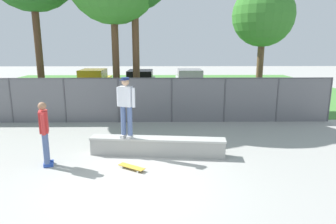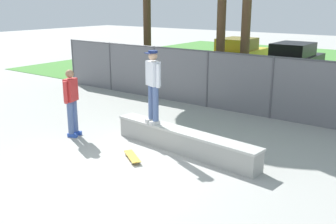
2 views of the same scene
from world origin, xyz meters
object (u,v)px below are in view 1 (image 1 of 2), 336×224
(skateboard, at_px, (132,167))
(car_black, at_px, (141,82))
(car_yellow, at_px, (94,81))
(bystander, at_px, (44,131))
(concrete_ledge, at_px, (157,146))
(skateboarder, at_px, (126,105))
(car_white, at_px, (190,81))
(tree_far, at_px, (263,16))

(skateboard, height_order, car_black, car_black)
(car_yellow, height_order, bystander, bystander)
(skateboard, bearing_deg, car_yellow, 106.86)
(concrete_ledge, height_order, skateboarder, skateboarder)
(car_black, bearing_deg, car_white, 10.42)
(skateboarder, height_order, skateboard, skateboarder)
(skateboard, relative_size, tree_far, 0.13)
(car_yellow, bearing_deg, skateboarder, -72.72)
(skateboard, height_order, car_white, car_white)
(tree_far, relative_size, bystander, 3.40)
(car_yellow, height_order, car_black, same)
(skateboarder, xyz_separation_m, bystander, (-2.16, -0.78, -0.58))
(tree_far, xyz_separation_m, car_black, (-6.36, 5.03, -3.82))
(car_black, distance_m, car_white, 3.40)
(tree_far, distance_m, car_yellow, 11.84)
(skateboard, bearing_deg, bystander, 172.54)
(skateboard, xyz_separation_m, car_white, (2.67, 12.99, 0.77))
(skateboarder, distance_m, car_white, 12.27)
(bystander, bearing_deg, car_yellow, 96.97)
(concrete_ledge, distance_m, car_white, 12.07)
(car_yellow, bearing_deg, car_white, -0.61)
(car_white, bearing_deg, skateboarder, -103.75)
(concrete_ledge, height_order, car_yellow, car_yellow)
(tree_far, bearing_deg, skateboarder, -133.47)
(tree_far, xyz_separation_m, car_white, (-3.01, 5.65, -3.82))
(concrete_ledge, xyz_separation_m, car_white, (1.99, 11.89, 0.56))
(concrete_ledge, bearing_deg, car_white, 80.50)
(concrete_ledge, relative_size, car_black, 0.99)
(car_yellow, relative_size, bystander, 2.31)
(concrete_ledge, height_order, bystander, bystander)
(concrete_ledge, bearing_deg, car_black, 96.84)
(car_yellow, xyz_separation_m, bystander, (1.56, -12.75, 0.17))
(concrete_ledge, distance_m, skateboarder, 1.60)
(skateboard, relative_size, car_yellow, 0.18)
(skateboard, bearing_deg, concrete_ledge, 58.14)
(car_yellow, bearing_deg, concrete_ledge, -68.79)
(car_black, bearing_deg, bystander, -98.16)
(skateboarder, relative_size, car_white, 0.44)
(car_white, bearing_deg, bystander, -111.81)
(concrete_ledge, height_order, tree_far, tree_far)
(concrete_ledge, relative_size, car_yellow, 0.99)
(concrete_ledge, xyz_separation_m, skateboard, (-0.68, -1.10, -0.21))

